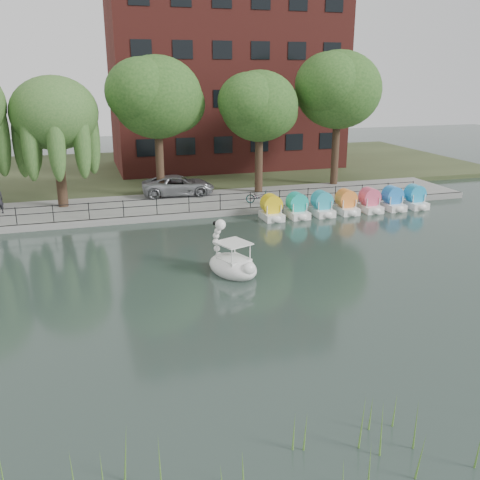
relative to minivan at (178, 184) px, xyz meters
name	(u,v)px	position (x,y,z in m)	size (l,w,h in m)	color
ground_plane	(257,301)	(-0.23, -18.05, -1.20)	(120.00, 120.00, 0.00)	#344440
promenade	(181,205)	(-0.23, -2.05, -1.00)	(40.00, 6.00, 0.40)	gray
kerb	(190,216)	(-0.23, -5.00, -1.00)	(40.00, 0.25, 0.40)	gray
land_strip	(152,170)	(-0.23, 11.95, -1.02)	(60.00, 22.00, 0.36)	#47512D
railing	(189,200)	(-0.23, -4.80, -0.06)	(32.00, 0.05, 1.00)	black
apartment_building	(225,64)	(6.77, 11.92, 8.16)	(20.00, 10.07, 18.00)	#4C1E16
willow_mid	(54,114)	(-7.73, -1.05, 5.04)	(5.32, 5.32, 8.15)	#473323
broadleaf_center	(157,98)	(-1.23, -0.05, 5.86)	(6.00, 6.00, 9.25)	#473323
broadleaf_right	(259,107)	(5.77, -0.55, 5.18)	(5.40, 5.40, 8.32)	#473323
broadleaf_far	(339,90)	(12.27, 0.45, 6.19)	(6.30, 6.30, 9.71)	#473323
minivan	(178,184)	(0.00, 0.00, 0.00)	(5.78, 2.66, 1.61)	gray
bicycle	(259,196)	(4.61, -4.01, -0.30)	(1.72, 0.60, 1.00)	gray
swan_boat	(232,262)	(-0.32, -14.75, -0.69)	(2.60, 3.18, 2.33)	white
pedal_boat_row	(346,204)	(9.67, -6.58, -0.60)	(11.35, 1.70, 1.40)	white
reed_bank	(460,422)	(1.77, -27.55, -0.60)	(24.00, 2.40, 1.20)	#669938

